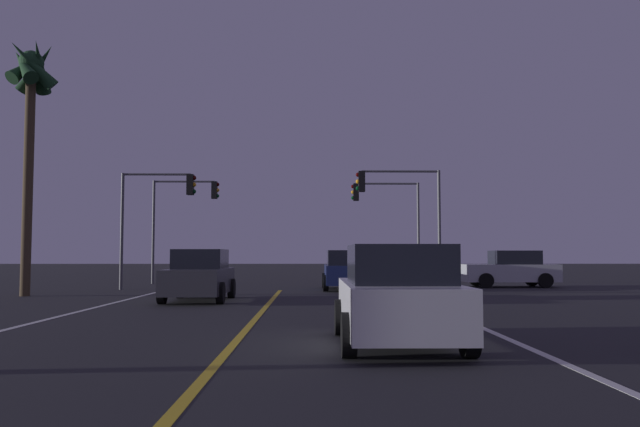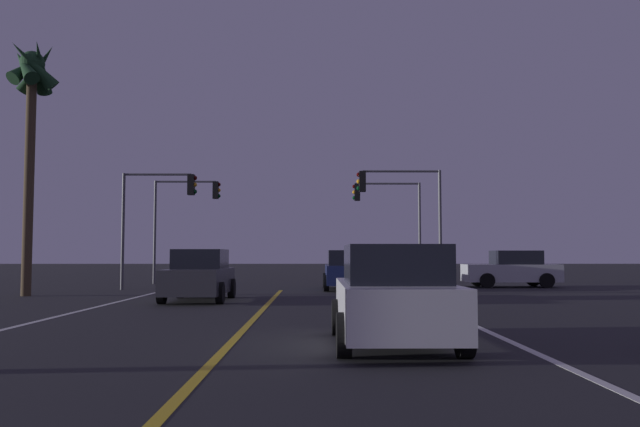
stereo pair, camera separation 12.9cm
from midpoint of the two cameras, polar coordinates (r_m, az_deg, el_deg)
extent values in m
cube|color=silver|center=(11.29, 17.71, -11.30)|extent=(0.16, 33.40, 0.01)
cube|color=gold|center=(10.83, -8.37, -11.77)|extent=(0.16, 33.40, 0.01)
cylinder|color=black|center=(20.12, -9.03, -7.01)|extent=(0.22, 0.68, 0.68)
cylinder|color=black|center=(20.45, -14.06, -6.89)|extent=(0.22, 0.68, 0.68)
cylinder|color=black|center=(22.79, -8.04, -6.62)|extent=(0.22, 0.68, 0.68)
cylinder|color=black|center=(23.08, -12.51, -6.53)|extent=(0.22, 0.68, 0.68)
cube|color=#38383D|center=(21.57, -10.88, -5.91)|extent=(1.80, 4.30, 0.80)
cube|color=black|center=(21.80, -10.74, -3.99)|extent=(1.60, 2.10, 0.64)
cube|color=red|center=(23.55, -8.53, -5.49)|extent=(0.24, 0.08, 0.16)
cube|color=red|center=(23.74, -11.41, -5.44)|extent=(0.24, 0.08, 0.16)
cylinder|color=black|center=(29.25, 0.28, -5.98)|extent=(0.22, 0.68, 0.68)
cylinder|color=black|center=(29.34, 3.82, -5.96)|extent=(0.22, 0.68, 0.68)
cylinder|color=black|center=(26.56, 0.38, -6.22)|extent=(0.22, 0.68, 0.68)
cylinder|color=black|center=(26.65, 4.28, -6.20)|extent=(0.22, 0.68, 0.68)
cube|color=navy|center=(27.92, 2.18, -5.43)|extent=(1.80, 4.30, 0.80)
cube|color=black|center=(27.66, 2.21, -3.96)|extent=(1.60, 2.10, 0.64)
cube|color=red|center=(25.80, 1.08, -5.36)|extent=(0.24, 0.08, 0.16)
cube|color=red|center=(25.86, 3.75, -5.35)|extent=(0.24, 0.08, 0.16)
cylinder|color=black|center=(12.38, 1.55, -9.21)|extent=(0.22, 0.68, 0.68)
cylinder|color=black|center=(12.58, 9.88, -9.07)|extent=(0.22, 0.68, 0.68)
cylinder|color=black|center=(9.70, 2.19, -10.77)|extent=(0.22, 0.68, 0.68)
cylinder|color=black|center=(9.95, 12.78, -10.50)|extent=(0.22, 0.68, 0.68)
cube|color=silver|center=(11.08, 6.53, -8.19)|extent=(1.80, 4.30, 0.80)
cube|color=black|center=(10.80, 6.67, -4.48)|extent=(1.60, 2.10, 0.64)
cube|color=red|center=(8.93, 4.38, -8.67)|extent=(0.24, 0.08, 0.16)
cube|color=red|center=(9.11, 12.00, -8.50)|extent=(0.24, 0.08, 0.16)
cylinder|color=black|center=(30.04, 14.44, -5.80)|extent=(0.68, 0.22, 0.68)
cylinder|color=black|center=(31.78, 13.59, -5.69)|extent=(0.68, 0.22, 0.68)
cylinder|color=black|center=(30.85, 19.31, -5.65)|extent=(0.68, 0.22, 0.68)
cylinder|color=black|center=(32.55, 18.23, -5.56)|extent=(0.68, 0.22, 0.68)
cube|color=#B7BABF|center=(31.27, 16.40, -5.09)|extent=(4.30, 1.80, 0.80)
cube|color=black|center=(31.33, 16.81, -3.76)|extent=(2.10, 1.60, 0.64)
cube|color=red|center=(31.38, 20.40, -4.82)|extent=(0.08, 0.24, 0.16)
cube|color=red|center=(32.50, 19.64, -4.79)|extent=(0.08, 0.24, 0.16)
cylinder|color=#4C4C51|center=(28.38, 10.45, -1.42)|extent=(0.14, 0.14, 5.21)
cylinder|color=#4C4C51|center=(28.31, 7.02, 3.74)|extent=(3.38, 0.10, 0.10)
cube|color=black|center=(28.08, 3.60, 2.86)|extent=(0.28, 0.36, 0.90)
sphere|color=#3A0605|center=(28.11, 3.27, 3.47)|extent=(0.20, 0.20, 0.20)
sphere|color=orange|center=(28.07, 3.27, 2.86)|extent=(0.20, 0.20, 0.20)
sphere|color=#063816|center=(28.04, 3.28, 2.25)|extent=(0.20, 0.20, 0.20)
cylinder|color=#4C4C51|center=(29.06, -17.35, -1.51)|extent=(0.14, 0.14, 5.06)
cylinder|color=#4C4C51|center=(28.86, -14.46, 3.40)|extent=(2.94, 0.10, 0.10)
cube|color=black|center=(28.50, -11.60, 2.53)|extent=(0.28, 0.36, 0.90)
sphere|color=#3A0605|center=(28.50, -11.27, 3.13)|extent=(0.20, 0.20, 0.20)
sphere|color=orange|center=(28.47, -11.28, 2.53)|extent=(0.20, 0.20, 0.20)
sphere|color=#063816|center=(28.44, -11.29, 1.93)|extent=(0.20, 0.20, 0.20)
cylinder|color=#4C4C51|center=(33.79, 8.64, -1.72)|extent=(0.14, 0.14, 5.27)
cylinder|color=#4C4C51|center=(33.75, 5.87, 2.66)|extent=(3.25, 0.10, 0.10)
cube|color=black|center=(33.56, 3.12, 1.91)|extent=(0.28, 0.36, 0.90)
sphere|color=#3A0605|center=(33.58, 2.84, 2.42)|extent=(0.20, 0.20, 0.20)
sphere|color=orange|center=(33.55, 2.84, 1.91)|extent=(0.20, 0.20, 0.20)
sphere|color=#063816|center=(33.52, 2.85, 1.40)|extent=(0.20, 0.20, 0.20)
cylinder|color=#4C4C51|center=(34.37, -14.72, -1.60)|extent=(0.14, 0.14, 5.37)
cylinder|color=#4C4C51|center=(34.21, -12.09, 2.80)|extent=(3.15, 0.10, 0.10)
cube|color=black|center=(33.89, -9.49, 2.06)|extent=(0.28, 0.36, 0.90)
sphere|color=#3A0605|center=(33.89, -9.22, 2.57)|extent=(0.20, 0.20, 0.20)
sphere|color=orange|center=(33.86, -9.22, 2.06)|extent=(0.20, 0.20, 0.20)
sphere|color=#063816|center=(33.83, -9.23, 1.56)|extent=(0.20, 0.20, 0.20)
cylinder|color=#473826|center=(26.13, -24.68, 2.62)|extent=(0.36, 0.36, 8.46)
sphere|color=#19381E|center=(26.96, -24.42, 12.13)|extent=(0.90, 0.90, 0.90)
cone|color=#19381E|center=(26.85, -23.80, 11.85)|extent=(0.85, 1.86, 1.96)
cone|color=#19381E|center=(27.14, -24.02, 11.69)|extent=(1.80, 1.00, 2.00)
cone|color=#19381E|center=(27.14, -24.85, 11.71)|extent=(1.19, 1.66, 1.52)
cone|color=#19381E|center=(26.80, -25.03, 11.91)|extent=(1.67, 1.60, 1.66)
cone|color=#19381E|center=(26.63, -24.38, 11.99)|extent=(1.89, 1.38, 1.87)
camera|label=1|loc=(0.06, -90.71, 0.05)|focal=35.95mm
camera|label=2|loc=(0.06, 89.29, -0.05)|focal=35.95mm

